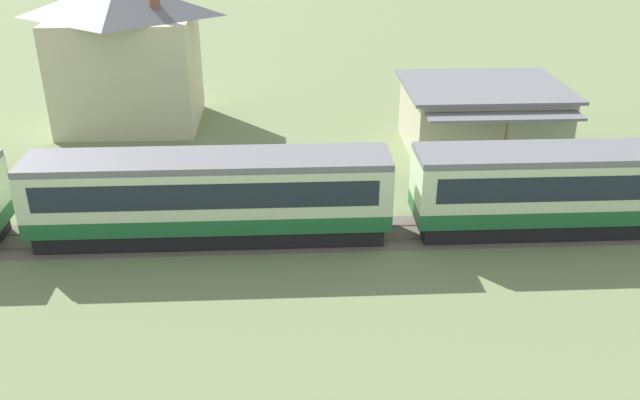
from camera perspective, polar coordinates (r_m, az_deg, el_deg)
name	(u,v)px	position (r m, az deg, el deg)	size (l,w,h in m)	color
passenger_train	(216,194)	(32.38, -8.77, 0.53)	(90.49, 3.21, 4.22)	#1E6033
railway_track	(359,234)	(33.41, 3.27, -2.84)	(153.59, 3.60, 0.04)	#665B51
station_building	(481,117)	(44.38, 13.43, 6.82)	(10.01, 9.18, 4.23)	#BCB293
station_house_grey_roof	(126,53)	(48.94, -16.03, 11.84)	(9.98, 7.89, 9.86)	beige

